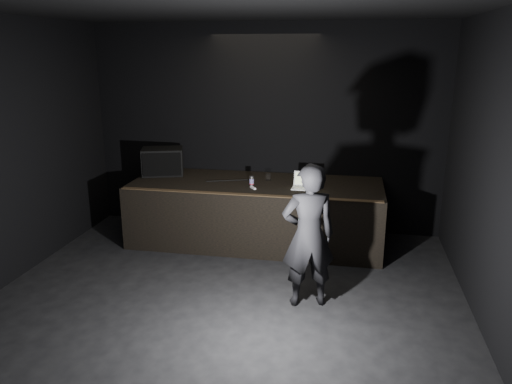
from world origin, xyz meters
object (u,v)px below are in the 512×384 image
object	(u,v)px
stage_riser	(256,212)
stage_monitor	(163,161)
beer_can	(252,181)
person	(308,236)
laptop	(304,184)

from	to	relation	value
stage_riser	stage_monitor	xyz separation A→B (m)	(-1.67, 0.25, 0.73)
beer_can	person	distance (m)	1.99
beer_can	person	size ratio (longest dim) A/B	0.09
laptop	person	world-z (taller)	person
stage_riser	beer_can	bearing A→B (deg)	-96.05
person	stage_monitor	bearing A→B (deg)	-56.54
stage_monitor	laptop	size ratio (longest dim) A/B	2.20
laptop	person	size ratio (longest dim) A/B	0.20
stage_riser	beer_can	distance (m)	0.63
laptop	beer_can	xyz separation A→B (m)	(-0.80, -0.09, 0.02)
stage_monitor	beer_can	distance (m)	1.72
stage_monitor	laptop	bearing A→B (deg)	-26.93
beer_can	person	bearing A→B (deg)	-58.54
laptop	stage_monitor	bearing A→B (deg)	173.85
stage_monitor	person	size ratio (longest dim) A/B	0.44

